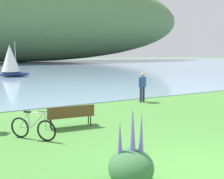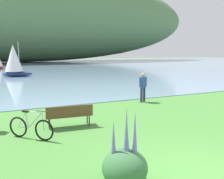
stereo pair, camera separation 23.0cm
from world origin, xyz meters
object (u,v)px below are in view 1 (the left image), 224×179
(sailboat_nearest_to_shore, at_px, (11,60))
(park_bench_near_camera, at_px, (71,114))
(bicycle_leaning_near_bench, at_px, (33,128))
(person_at_shoreline, at_px, (142,85))

(sailboat_nearest_to_shore, bearing_deg, park_bench_near_camera, -87.39)
(bicycle_leaning_near_bench, bearing_deg, sailboat_nearest_to_shore, 88.65)
(person_at_shoreline, bearing_deg, park_bench_near_camera, -150.49)
(bicycle_leaning_near_bench, bearing_deg, person_at_shoreline, 28.62)
(park_bench_near_camera, relative_size, bicycle_leaning_near_bench, 1.40)
(park_bench_near_camera, height_order, sailboat_nearest_to_shore, sailboat_nearest_to_shore)
(sailboat_nearest_to_shore, bearing_deg, person_at_shoreline, -71.83)
(bicycle_leaning_near_bench, height_order, person_at_shoreline, person_at_shoreline)
(park_bench_near_camera, distance_m, bicycle_leaning_near_bench, 1.67)
(park_bench_near_camera, height_order, bicycle_leaning_near_bench, bicycle_leaning_near_bench)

